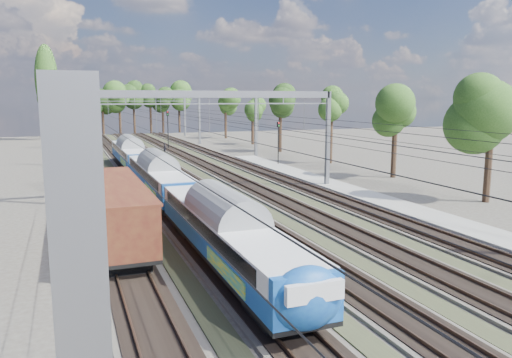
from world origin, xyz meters
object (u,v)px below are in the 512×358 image
object	(u,v)px
freight_boxcar	(118,209)
worker	(165,148)
signal_far	(278,138)
signal_near	(168,125)
emu_train	(159,172)

from	to	relation	value
freight_boxcar	worker	xyz separation A→B (m)	(11.69, 48.12, -1.34)
freight_boxcar	signal_far	bearing A→B (deg)	51.56
worker	signal_far	world-z (taller)	signal_far
freight_boxcar	signal_near	world-z (taller)	signal_near
emu_train	signal_near	bearing A→B (deg)	77.96
emu_train	signal_far	size ratio (longest dim) A/B	10.21
signal_near	emu_train	bearing A→B (deg)	-95.23
emu_train	freight_boxcar	size ratio (longest dim) A/B	4.17
worker	signal_far	distance (m)	23.03
freight_boxcar	signal_near	xyz separation A→B (m)	(13.46, 54.32, 1.86)
freight_boxcar	worker	size ratio (longest dim) A/B	8.61
signal_near	signal_far	distance (m)	27.96
signal_near	worker	bearing A→B (deg)	-99.12
emu_train	signal_near	distance (m)	42.99
signal_near	signal_far	bearing A→B (deg)	-65.45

